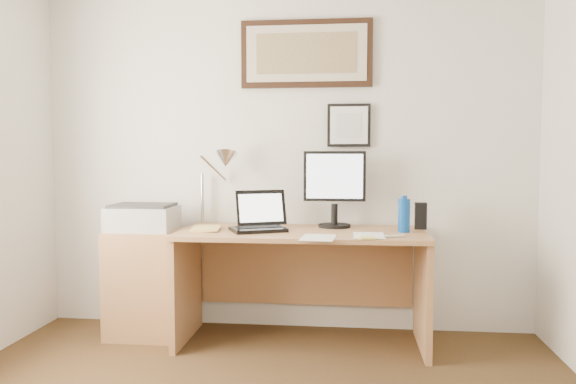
# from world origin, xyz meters

# --- Properties ---
(wall_back) EXTENTS (3.50, 0.02, 2.50)m
(wall_back) POSITION_xyz_m (0.00, 2.00, 1.25)
(wall_back) COLOR silver
(wall_back) RESTS_ON ground
(side_cabinet) EXTENTS (0.50, 0.40, 0.73)m
(side_cabinet) POSITION_xyz_m (-0.92, 1.68, 0.36)
(side_cabinet) COLOR #9E6B42
(side_cabinet) RESTS_ON floor
(water_bottle) EXTENTS (0.08, 0.08, 0.21)m
(water_bottle) POSITION_xyz_m (0.81, 1.64, 0.86)
(water_bottle) COLOR #0B429A
(water_bottle) RESTS_ON desk
(bottle_cap) EXTENTS (0.04, 0.04, 0.02)m
(bottle_cap) POSITION_xyz_m (0.81, 1.64, 0.97)
(bottle_cap) COLOR #0B429A
(bottle_cap) RESTS_ON water_bottle
(speaker) EXTENTS (0.08, 0.07, 0.18)m
(speaker) POSITION_xyz_m (0.93, 1.80, 0.84)
(speaker) COLOR black
(speaker) RESTS_ON desk
(paper_sheet_a) EXTENTS (0.22, 0.30, 0.00)m
(paper_sheet_a) POSITION_xyz_m (0.27, 1.34, 0.75)
(paper_sheet_a) COLOR white
(paper_sheet_a) RESTS_ON desk
(paper_sheet_b) EXTENTS (0.19, 0.27, 0.00)m
(paper_sheet_b) POSITION_xyz_m (0.58, 1.45, 0.75)
(paper_sheet_b) COLOR white
(paper_sheet_b) RESTS_ON desk
(sticky_pad) EXTENTS (0.10, 0.10, 0.01)m
(sticky_pad) POSITION_xyz_m (0.56, 1.32, 0.76)
(sticky_pad) COLOR #E7D96D
(sticky_pad) RESTS_ON desk
(marker_pen) EXTENTS (0.14, 0.06, 0.02)m
(marker_pen) POSITION_xyz_m (0.72, 1.40, 0.76)
(marker_pen) COLOR silver
(marker_pen) RESTS_ON desk
(book) EXTENTS (0.22, 0.28, 0.02)m
(book) POSITION_xyz_m (-0.57, 1.58, 0.76)
(book) COLOR #E1C46A
(book) RESTS_ON desk
(desk) EXTENTS (1.60, 0.70, 0.75)m
(desk) POSITION_xyz_m (0.15, 1.72, 0.51)
(desk) COLOR #9E6B42
(desk) RESTS_ON floor
(laptop) EXTENTS (0.41, 0.42, 0.26)m
(laptop) POSITION_xyz_m (-0.13, 1.63, 0.81)
(laptop) COLOR black
(laptop) RESTS_ON desk
(lcd_monitor) EXTENTS (0.42, 0.22, 0.52)m
(lcd_monitor) POSITION_xyz_m (0.36, 1.82, 1.04)
(lcd_monitor) COLOR black
(lcd_monitor) RESTS_ON desk
(printer) EXTENTS (0.44, 0.34, 0.18)m
(printer) POSITION_xyz_m (-0.95, 1.69, 0.82)
(printer) COLOR #ADADAF
(printer) RESTS_ON side_cabinet
(desk_lamp) EXTENTS (0.29, 0.27, 0.53)m
(desk_lamp) POSITION_xyz_m (-0.41, 1.81, 1.19)
(desk_lamp) COLOR silver
(desk_lamp) RESTS_ON desk
(picture_large) EXTENTS (0.92, 0.04, 0.47)m
(picture_large) POSITION_xyz_m (0.15, 1.97, 1.95)
(picture_large) COLOR black
(picture_large) RESTS_ON wall_back
(picture_small) EXTENTS (0.30, 0.03, 0.30)m
(picture_small) POSITION_xyz_m (0.45, 1.97, 1.45)
(picture_small) COLOR black
(picture_small) RESTS_ON wall_back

